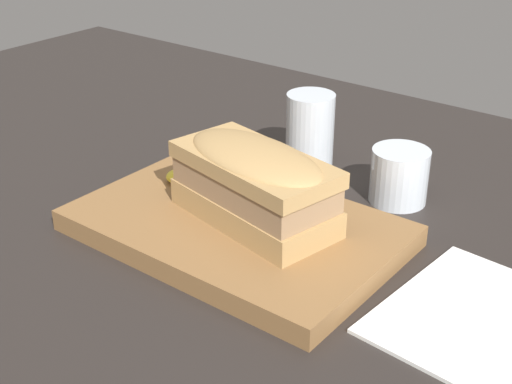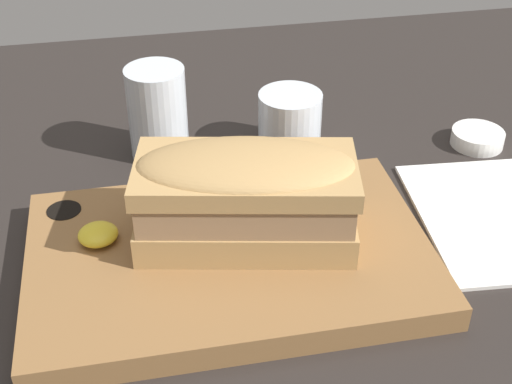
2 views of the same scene
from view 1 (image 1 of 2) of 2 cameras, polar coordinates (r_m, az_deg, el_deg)
name	(u,v)px [view 1 (image 1 of 2)]	position (r cm, az deg, el deg)	size (l,w,h in cm)	color
dining_table	(259,286)	(74.14, 0.22, -7.53)	(189.08, 121.13, 2.00)	#282321
serving_board	(236,227)	(80.01, -1.61, -2.85)	(35.41, 23.04, 2.53)	olive
sandwich	(255,181)	(76.94, -0.11, 0.92)	(20.39, 12.74, 8.83)	tan
mustard_dollop	(181,176)	(87.74, -6.06, 1.26)	(3.57, 3.57, 1.43)	yellow
water_glass	(310,136)	(96.12, 4.32, 4.52)	(6.47, 6.47, 10.27)	silver
wine_glass	(399,178)	(88.74, 11.37, 1.07)	(7.08, 7.08, 6.80)	silver
napkin	(503,329)	(70.18, 19.13, -10.31)	(22.21, 21.21, 0.40)	white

